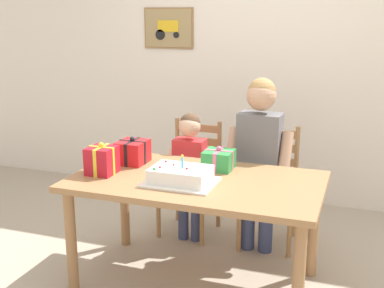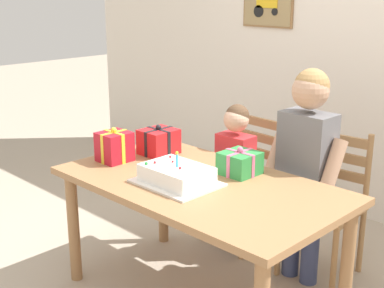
% 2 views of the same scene
% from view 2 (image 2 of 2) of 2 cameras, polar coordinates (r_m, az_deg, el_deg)
% --- Properties ---
extents(back_wall, '(6.40, 0.11, 2.60)m').
position_cam_2_polar(back_wall, '(4.28, 18.10, 9.33)').
color(back_wall, silver).
rests_on(back_wall, ground).
extents(dining_table, '(1.60, 0.90, 0.75)m').
position_cam_2_polar(dining_table, '(2.98, 0.87, -5.65)').
color(dining_table, '#9E7047').
rests_on(dining_table, ground).
extents(birthday_cake, '(0.44, 0.34, 0.19)m').
position_cam_2_polar(birthday_cake, '(2.89, -1.66, -3.37)').
color(birthday_cake, white).
rests_on(birthday_cake, dining_table).
extents(gift_box_red_large, '(0.20, 0.21, 0.16)m').
position_cam_2_polar(gift_box_red_large, '(3.05, 5.12, -2.03)').
color(gift_box_red_large, '#2D8E42').
rests_on(gift_box_red_large, dining_table).
extents(gift_box_beside_cake, '(0.18, 0.19, 0.22)m').
position_cam_2_polar(gift_box_beside_cake, '(3.29, -8.28, -0.28)').
color(gift_box_beside_cake, red).
rests_on(gift_box_beside_cake, dining_table).
extents(gift_box_corner_small, '(0.20, 0.22, 0.19)m').
position_cam_2_polar(gift_box_corner_small, '(3.40, -3.58, 0.26)').
color(gift_box_corner_small, red).
rests_on(gift_box_corner_small, dining_table).
extents(chair_left, '(0.44, 0.44, 0.92)m').
position_cam_2_polar(chair_left, '(3.81, 5.73, -3.68)').
color(chair_left, '#A87A4C').
rests_on(chair_left, ground).
extents(chair_right, '(0.45, 0.45, 0.92)m').
position_cam_2_polar(chair_right, '(3.47, 14.10, -6.18)').
color(chair_right, '#A87A4C').
rests_on(chair_right, ground).
extents(child_older, '(0.49, 0.28, 1.33)m').
position_cam_2_polar(child_older, '(3.23, 12.09, -1.28)').
color(child_older, '#38426B').
rests_on(child_older, ground).
extents(child_younger, '(0.37, 0.21, 1.04)m').
position_cam_2_polar(child_younger, '(3.59, 4.62, -2.16)').
color(child_younger, '#38426B').
rests_on(child_younger, ground).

